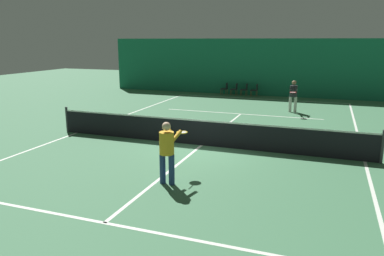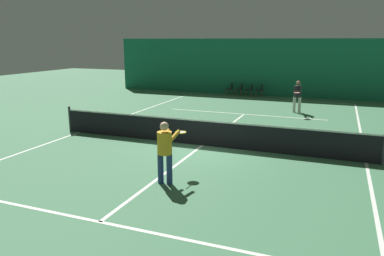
# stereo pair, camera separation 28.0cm
# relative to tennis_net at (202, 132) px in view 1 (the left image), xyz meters

# --- Properties ---
(ground_plane) EXTENTS (60.00, 60.00, 0.00)m
(ground_plane) POSITION_rel_tennis_net_xyz_m (0.00, 0.00, -0.51)
(ground_plane) COLOR #3D704C
(backdrop_curtain) EXTENTS (23.00, 0.12, 3.89)m
(backdrop_curtain) POSITION_rel_tennis_net_xyz_m (0.00, 13.54, 1.43)
(backdrop_curtain) COLOR #196B4C
(backdrop_curtain) RESTS_ON ground
(court_line_baseline_far) EXTENTS (11.00, 0.10, 0.00)m
(court_line_baseline_far) POSITION_rel_tennis_net_xyz_m (0.00, 11.90, -0.51)
(court_line_baseline_far) COLOR silver
(court_line_baseline_far) RESTS_ON ground
(court_line_service_far) EXTENTS (8.25, 0.10, 0.00)m
(court_line_service_far) POSITION_rel_tennis_net_xyz_m (0.00, 6.40, -0.51)
(court_line_service_far) COLOR silver
(court_line_service_far) RESTS_ON ground
(court_line_service_near) EXTENTS (8.25, 0.10, 0.00)m
(court_line_service_near) POSITION_rel_tennis_net_xyz_m (0.00, -6.40, -0.51)
(court_line_service_near) COLOR silver
(court_line_service_near) RESTS_ON ground
(court_line_sideline_left) EXTENTS (0.10, 23.80, 0.00)m
(court_line_sideline_left) POSITION_rel_tennis_net_xyz_m (-5.50, 0.00, -0.51)
(court_line_sideline_left) COLOR silver
(court_line_sideline_left) RESTS_ON ground
(court_line_sideline_right) EXTENTS (0.10, 23.80, 0.00)m
(court_line_sideline_right) POSITION_rel_tennis_net_xyz_m (5.50, 0.00, -0.51)
(court_line_sideline_right) COLOR silver
(court_line_sideline_right) RESTS_ON ground
(court_line_centre) EXTENTS (0.10, 12.80, 0.00)m
(court_line_centre) POSITION_rel_tennis_net_xyz_m (0.00, 0.00, -0.51)
(court_line_centre) COLOR silver
(court_line_centre) RESTS_ON ground
(tennis_net) EXTENTS (12.00, 0.10, 1.07)m
(tennis_net) POSITION_rel_tennis_net_xyz_m (0.00, 0.00, 0.00)
(tennis_net) COLOR black
(tennis_net) RESTS_ON ground
(player_near) EXTENTS (0.44, 1.38, 1.70)m
(player_near) POSITION_rel_tennis_net_xyz_m (0.35, -3.86, 0.48)
(player_near) COLOR navy
(player_near) RESTS_ON ground
(player_far) EXTENTS (0.45, 1.38, 1.69)m
(player_far) POSITION_rel_tennis_net_xyz_m (2.48, 7.87, 0.47)
(player_far) COLOR beige
(player_far) RESTS_ON ground
(courtside_chair_0) EXTENTS (0.44, 0.44, 0.84)m
(courtside_chair_0) POSITION_rel_tennis_net_xyz_m (-2.65, 12.99, -0.03)
(courtside_chair_0) COLOR brown
(courtside_chair_0) RESTS_ON ground
(courtside_chair_1) EXTENTS (0.44, 0.44, 0.84)m
(courtside_chair_1) POSITION_rel_tennis_net_xyz_m (-1.94, 12.99, -0.03)
(courtside_chair_1) COLOR brown
(courtside_chair_1) RESTS_ON ground
(courtside_chair_2) EXTENTS (0.44, 0.44, 0.84)m
(courtside_chair_2) POSITION_rel_tennis_net_xyz_m (-1.23, 12.99, -0.03)
(courtside_chair_2) COLOR brown
(courtside_chair_2) RESTS_ON ground
(courtside_chair_3) EXTENTS (0.44, 0.44, 0.84)m
(courtside_chair_3) POSITION_rel_tennis_net_xyz_m (-0.52, 12.99, -0.03)
(courtside_chair_3) COLOR brown
(courtside_chair_3) RESTS_ON ground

